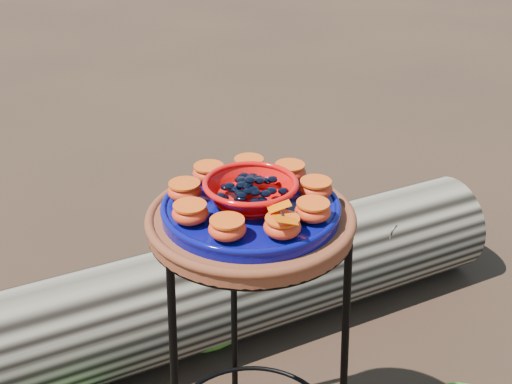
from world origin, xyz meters
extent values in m
cylinder|color=maroon|center=(0.00, 0.00, 0.72)|extent=(0.40, 0.40, 0.03)
cylinder|color=#050D52|center=(0.00, 0.00, 0.74)|extent=(0.35, 0.35, 0.02)
ellipsoid|color=#D44111|center=(0.03, -0.13, 0.77)|extent=(0.07, 0.07, 0.04)
ellipsoid|color=#D44111|center=(0.10, -0.08, 0.77)|extent=(0.07, 0.07, 0.04)
ellipsoid|color=#D44111|center=(0.13, 0.00, 0.77)|extent=(0.07, 0.07, 0.04)
ellipsoid|color=#D44111|center=(0.10, 0.08, 0.77)|extent=(0.07, 0.07, 0.04)
ellipsoid|color=#D44111|center=(0.02, 0.13, 0.77)|extent=(0.07, 0.07, 0.04)
ellipsoid|color=#D44111|center=(-0.06, 0.11, 0.77)|extent=(0.07, 0.07, 0.04)
ellipsoid|color=#D44111|center=(-0.12, 0.05, 0.77)|extent=(0.07, 0.07, 0.04)
ellipsoid|color=#D44111|center=(-0.12, -0.04, 0.77)|extent=(0.07, 0.07, 0.04)
ellipsoid|color=#D44111|center=(-0.07, -0.11, 0.77)|extent=(0.07, 0.07, 0.04)
ellipsoid|color=#216113|center=(-0.05, 0.55, 0.08)|extent=(0.34, 0.34, 0.17)
camera|label=1|loc=(-0.22, -1.06, 1.35)|focal=45.00mm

